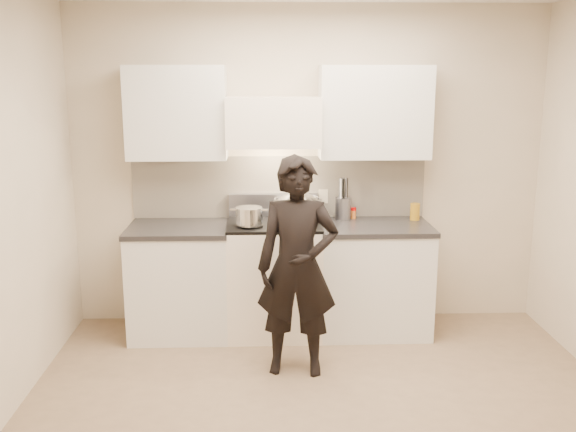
{
  "coord_description": "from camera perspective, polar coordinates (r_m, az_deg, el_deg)",
  "views": [
    {
      "loc": [
        -0.38,
        -3.68,
        2.14
      ],
      "look_at": [
        -0.2,
        1.05,
        1.08
      ],
      "focal_mm": 40.0,
      "sensor_mm": 36.0,
      "label": 1
    }
  ],
  "objects": [
    {
      "name": "ground_plane",
      "position": [
        4.27,
        3.38,
        -17.44
      ],
      "size": [
        4.0,
        4.0,
        0.0
      ],
      "primitive_type": "plane",
      "color": "#8B7156"
    },
    {
      "name": "room_shell",
      "position": [
        4.1,
        2.36,
        5.03
      ],
      "size": [
        4.04,
        3.54,
        2.7
      ],
      "color": "beige",
      "rests_on": "ground"
    },
    {
      "name": "stove",
      "position": [
        5.37,
        -1.22,
        -5.44
      ],
      "size": [
        0.76,
        0.65,
        0.96
      ],
      "color": "white",
      "rests_on": "ground"
    },
    {
      "name": "counter_right",
      "position": [
        5.45,
        7.57,
        -5.43
      ],
      "size": [
        0.92,
        0.67,
        0.92
      ],
      "color": "silver",
      "rests_on": "ground"
    },
    {
      "name": "counter_left",
      "position": [
        5.42,
        -9.54,
        -5.61
      ],
      "size": [
        0.82,
        0.67,
        0.92
      ],
      "color": "silver",
      "rests_on": "ground"
    },
    {
      "name": "wok",
      "position": [
        5.33,
        0.87,
        1.0
      ],
      "size": [
        0.4,
        0.48,
        0.32
      ],
      "color": "silver",
      "rests_on": "stove"
    },
    {
      "name": "stock_pot",
      "position": [
        5.09,
        -3.48,
        -0.01
      ],
      "size": [
        0.3,
        0.23,
        0.14
      ],
      "color": "silver",
      "rests_on": "stove"
    },
    {
      "name": "utensil_crock",
      "position": [
        5.46,
        4.91,
        0.83
      ],
      "size": [
        0.13,
        0.13,
        0.35
      ],
      "color": "#8D8E9E",
      "rests_on": "counter_right"
    },
    {
      "name": "spice_jar",
      "position": [
        5.5,
        5.85,
        0.27
      ],
      "size": [
        0.04,
        0.04,
        0.1
      ],
      "color": "orange",
      "rests_on": "counter_right"
    },
    {
      "name": "oil_glass",
      "position": [
        5.53,
        11.22,
        0.38
      ],
      "size": [
        0.08,
        0.08,
        0.14
      ],
      "color": "#AE7B18",
      "rests_on": "counter_right"
    },
    {
      "name": "person",
      "position": [
        4.56,
        0.84,
        -4.54
      ],
      "size": [
        0.62,
        0.44,
        1.59
      ],
      "primitive_type": "imported",
      "rotation": [
        0.0,
        0.0,
        -0.11
      ],
      "color": "black",
      "rests_on": "ground"
    }
  ]
}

